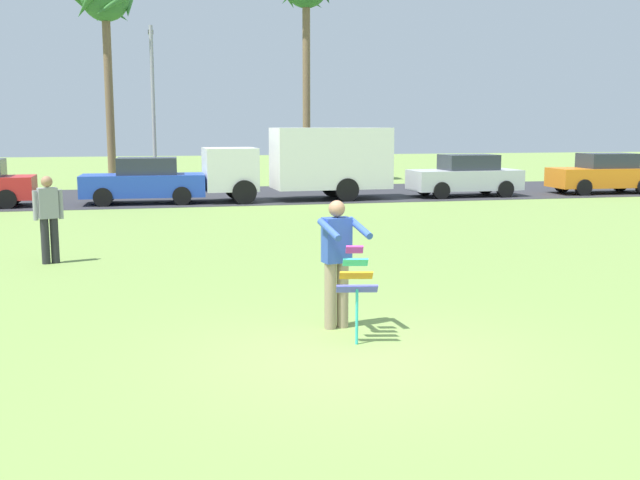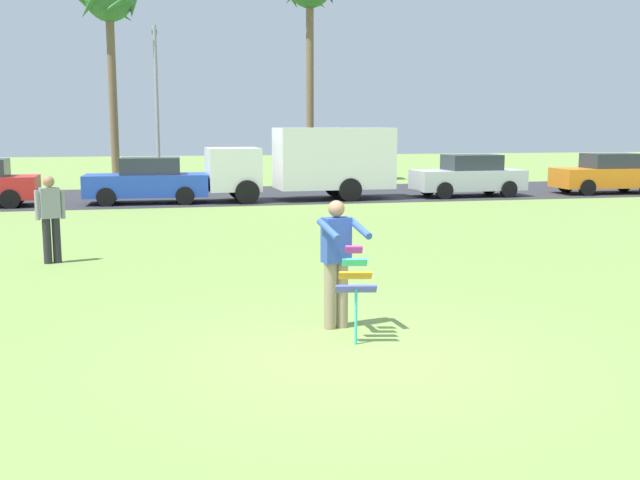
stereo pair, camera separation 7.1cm
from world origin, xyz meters
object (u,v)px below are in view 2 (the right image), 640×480
Objects in this scene: person_kite_flyer at (337,259)px; person_walker_near at (51,216)px; palm_tree_right_near at (109,7)px; parked_car_silver at (469,176)px; parked_car_orange at (608,174)px; streetlight_pole at (157,96)px; parked_truck_white_box at (312,161)px; parked_car_blue at (148,181)px; kite_held at (355,279)px.

person_walker_near is (-4.36, 5.88, -0.02)m from person_kite_flyer.
palm_tree_right_near is (-4.04, 25.17, 6.82)m from person_kite_flyer.
parked_car_orange is at bearing -0.02° from parked_car_silver.
person_walker_near is (-2.20, -18.93, -3.06)m from streetlight_pole.
parked_car_silver is 0.61× the size of streetlight_pole.
parked_truck_white_box is 0.73× the size of palm_tree_right_near.
person_kite_flyer is 17.39m from parked_car_blue.
parked_truck_white_box is 6.17m from parked_car_silver.
parked_car_orange is at bearing 0.00° from parked_car_blue.
parked_car_blue is (-2.69, 17.81, -0.03)m from kite_held.
palm_tree_right_near reaches higher than streetlight_pole.
palm_tree_right_near reaches higher than parked_truck_white_box.
parked_car_blue is at bearing -180.00° from parked_car_orange.
kite_held is 0.28× the size of parked_car_blue.
person_kite_flyer is 26.39m from palm_tree_right_near.
parked_truck_white_box reaches higher than parked_car_orange.
kite_held is at bearing -117.56° from parked_car_silver.
parked_car_orange is at bearing -0.00° from parked_truck_white_box.
streetlight_pole is 19.30m from person_walker_near.
streetlight_pole reaches higher than person_kite_flyer.
parked_truck_white_box is at bearing -54.66° from streetlight_pole.
palm_tree_right_near reaches higher than person_walker_near.
parked_car_orange is (17.94, 0.00, 0.00)m from parked_car_blue.
parked_car_silver is at bearing 179.98° from parked_car_orange.
palm_tree_right_near is at bearing 89.05° from person_walker_near.
streetlight_pole reaches higher than parked_truck_white_box.
kite_held is 0.13× the size of palm_tree_right_near.
parked_truck_white_box is 12.11m from parked_car_orange.
parked_car_blue is 2.46× the size of person_walker_near.
streetlight_pole is at bearing 125.34° from parked_truck_white_box.
person_kite_flyer and person_walker_near have the same top height.
streetlight_pole is (1.88, -0.35, -3.78)m from palm_tree_right_near.
person_kite_flyer is 25.09m from streetlight_pole.
parked_truck_white_box is 1.59× the size of parked_car_orange.
palm_tree_right_near is at bearing 169.43° from streetlight_pole.
person_walker_near is (-13.75, -11.31, 0.16)m from parked_car_silver.
palm_tree_right_near reaches higher than parked_car_blue.
parked_car_silver reaches higher than kite_held.
streetlight_pole reaches higher than kite_held.
parked_truck_white_box is at bearing -179.98° from parked_car_silver.
person_kite_flyer is 0.64m from kite_held.
parked_car_silver is 2.45× the size of person_walker_near.
person_kite_flyer is at bearing -80.87° from palm_tree_right_near.
person_kite_flyer is at bearing -100.69° from parked_truck_white_box.
parked_car_orange is 19.36m from streetlight_pole.
parked_car_silver and parked_car_orange have the same top height.
person_walker_near is (-7.61, -11.30, -0.48)m from parked_truck_white_box.
parked_car_silver is at bearing 0.02° from parked_truck_white_box.
streetlight_pole is at bearing 95.06° from kite_held.
parked_truck_white_box is 13.63m from person_walker_near.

